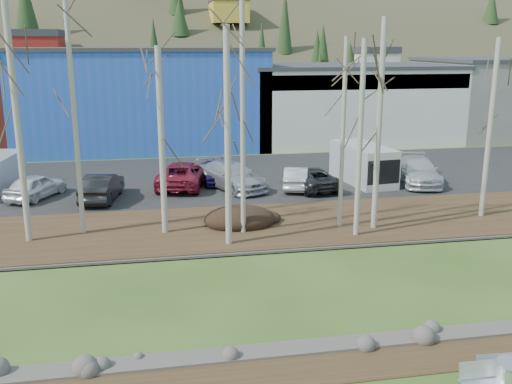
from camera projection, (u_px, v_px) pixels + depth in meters
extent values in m
cube|color=#382616|center=(363.00, 362.00, 15.77)|extent=(80.00, 1.80, 0.03)
cube|color=#382616|center=(271.00, 225.00, 27.56)|extent=(80.00, 7.00, 0.15)
cube|color=black|center=(238.00, 177.00, 37.55)|extent=(80.00, 14.00, 0.14)
cube|color=#2158B3|center=(144.00, 99.00, 48.83)|extent=(20.00, 12.00, 8.00)
cube|color=#333338|center=(141.00, 49.00, 47.79)|extent=(20.40, 12.24, 0.30)
cube|color=silver|center=(344.00, 104.00, 52.19)|extent=(18.00, 12.00, 6.50)
cube|color=#333338|center=(345.00, 66.00, 51.34)|extent=(18.36, 12.24, 0.30)
cube|color=navy|center=(369.00, 82.00, 45.99)|extent=(17.64, 0.20, 1.20)
cube|color=slate|center=(502.00, 98.00, 54.95)|extent=(14.00, 12.00, 7.00)
cube|color=#333338|center=(507.00, 60.00, 54.03)|extent=(14.28, 12.24, 0.30)
cube|color=silver|center=(494.00, 367.00, 14.22)|extent=(1.88, 0.13, 0.42)
cube|color=silver|center=(498.00, 382.00, 14.07)|extent=(1.88, 0.52, 0.05)
cube|color=silver|center=(486.00, 380.00, 14.56)|extent=(0.11, 0.55, 0.44)
cube|color=silver|center=(510.00, 361.00, 14.77)|extent=(1.81, 0.29, 0.39)
cube|color=#9DA0A2|center=(498.00, 373.00, 14.56)|extent=(0.90, 0.54, 0.33)
cylinder|color=silver|center=(507.00, 382.00, 14.06)|extent=(0.57, 0.57, 0.95)
ellipsoid|color=black|center=(240.00, 218.00, 27.32)|extent=(3.44, 2.43, 0.67)
cylinder|color=beige|center=(17.00, 121.00, 23.89)|extent=(0.27, 0.27, 10.53)
cylinder|color=beige|center=(73.00, 100.00, 24.76)|extent=(0.22, 0.22, 12.10)
cylinder|color=beige|center=(162.00, 142.00, 25.28)|extent=(0.27, 0.27, 8.36)
cylinder|color=beige|center=(243.00, 122.00, 25.07)|extent=(0.22, 0.22, 10.19)
cylinder|color=beige|center=(228.00, 139.00, 23.68)|extent=(0.27, 0.27, 9.19)
cylinder|color=beige|center=(343.00, 135.00, 26.10)|extent=(0.20, 0.20, 8.74)
cylinder|color=beige|center=(360.00, 140.00, 24.88)|extent=(0.23, 0.23, 8.66)
cylinder|color=beige|center=(379.00, 127.00, 25.81)|extent=(0.26, 0.26, 9.58)
cylinder|color=beige|center=(490.00, 130.00, 27.78)|extent=(0.26, 0.26, 8.73)
imported|color=white|center=(36.00, 186.00, 31.97)|extent=(3.29, 4.37, 1.39)
imported|color=black|center=(102.00, 187.00, 31.60)|extent=(2.29, 4.75, 1.50)
imported|color=maroon|center=(183.00, 174.00, 34.56)|extent=(3.79, 5.97, 1.54)
imported|color=#AAABB3|center=(232.00, 175.00, 34.15)|extent=(4.28, 5.90, 1.59)
imported|color=#1E1551|center=(215.00, 172.00, 35.64)|extent=(1.68, 3.96, 1.33)
imported|color=silver|center=(296.00, 178.00, 34.21)|extent=(2.44, 4.21, 1.31)
imported|color=#262628|center=(310.00, 178.00, 34.08)|extent=(2.83, 4.96, 1.30)
imported|color=silver|center=(418.00, 171.00, 35.44)|extent=(3.46, 5.82, 1.58)
cube|color=silver|center=(363.00, 163.00, 35.74)|extent=(2.78, 5.52, 2.32)
cube|color=black|center=(379.00, 170.00, 33.80)|extent=(2.21, 1.33, 1.44)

